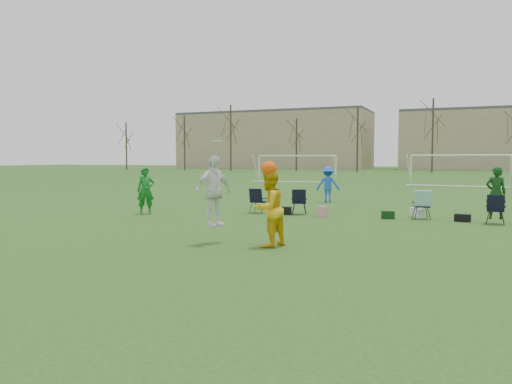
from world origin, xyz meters
The scene contains 9 objects.
ground centered at (0.00, 0.00, 0.00)m, with size 260.00×260.00×0.00m, color #284917.
fielder_green_near centered at (-7.05, 5.69, 0.91)m, with size 0.66×0.43×1.81m, color #136E21.
fielder_blue centered at (-1.89, 13.62, 0.87)m, with size 1.13×0.65×1.75m, color blue.
center_contest centered at (-0.72, 0.80, 1.11)m, with size 2.39×1.18×2.58m.
sideline_setup centered at (1.82, 7.80, 0.56)m, with size 9.06×2.05×1.87m.
goal_left centered at (-10.00, 34.00, 1.92)m, with size 7.39×0.76×2.46m.
goal_mid centered at (4.00, 32.00, 1.92)m, with size 7.40×0.63×2.46m.
tree_line centered at (0.24, 69.85, 5.09)m, with size 110.28×3.28×11.40m.
building_row centered at (6.73, 96.00, 5.99)m, with size 126.00×16.00×13.00m.
Camera 1 is at (4.12, -10.36, 2.13)m, focal length 35.00 mm.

